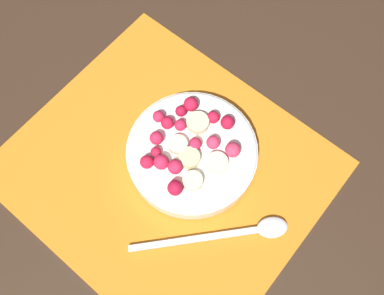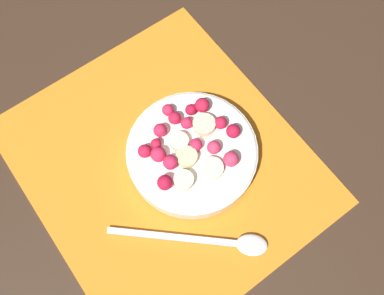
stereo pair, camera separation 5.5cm
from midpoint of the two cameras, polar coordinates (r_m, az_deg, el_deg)
name	(u,v)px [view 2 (the right image)]	position (r m, az deg, el deg)	size (l,w,h in m)	color
ground_plane	(164,163)	(0.63, -1.21, -2.35)	(3.00, 3.00, 0.00)	#382619
placemat	(164,162)	(0.63, -1.22, -2.26)	(0.43, 0.38, 0.01)	orange
fruit_bowl	(192,152)	(0.61, 2.53, -0.84)	(0.19, 0.19, 0.05)	silver
spoon	(220,242)	(0.60, 6.51, -12.72)	(0.16, 0.18, 0.01)	silver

